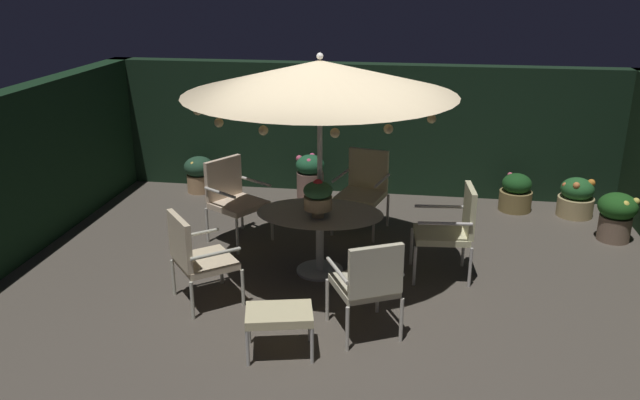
% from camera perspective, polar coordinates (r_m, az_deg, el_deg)
% --- Properties ---
extents(ground_plane, '(8.05, 6.80, 0.02)m').
position_cam_1_polar(ground_plane, '(7.22, 1.55, -7.32)').
color(ground_plane, '#554D43').
extents(hedge_backdrop_rear, '(8.05, 0.30, 1.97)m').
position_cam_1_polar(hedge_backdrop_rear, '(9.94, 4.03, 6.32)').
color(hedge_backdrop_rear, black).
rests_on(hedge_backdrop_rear, ground_plane).
extents(hedge_backdrop_left, '(0.30, 6.80, 1.97)m').
position_cam_1_polar(hedge_backdrop_left, '(8.24, -26.20, 1.50)').
color(hedge_backdrop_left, black).
rests_on(hedge_backdrop_left, ground_plane).
extents(patio_dining_table, '(1.42, 1.01, 0.73)m').
position_cam_1_polar(patio_dining_table, '(7.22, -0.01, -2.22)').
color(patio_dining_table, beige).
rests_on(patio_dining_table, ground_plane).
extents(patio_umbrella, '(2.89, 2.89, 2.47)m').
position_cam_1_polar(patio_umbrella, '(6.78, -0.01, 10.75)').
color(patio_umbrella, silver).
rests_on(patio_umbrella, ground_plane).
extents(centerpiece_planter, '(0.32, 0.32, 0.43)m').
position_cam_1_polar(centerpiece_planter, '(6.94, -0.18, 0.36)').
color(centerpiece_planter, tan).
rests_on(centerpiece_planter, patio_dining_table).
extents(patio_chair_north, '(0.77, 0.78, 0.99)m').
position_cam_1_polar(patio_chair_north, '(5.97, 4.28, -7.15)').
color(patio_chair_north, beige).
rests_on(patio_chair_north, ground_plane).
extents(patio_chair_northeast, '(0.68, 0.61, 1.06)m').
position_cam_1_polar(patio_chair_northeast, '(7.26, 11.59, -2.27)').
color(patio_chair_northeast, silver).
rests_on(patio_chair_northeast, ground_plane).
extents(patio_chair_east, '(0.73, 0.75, 1.04)m').
position_cam_1_polar(patio_chair_east, '(8.50, 3.90, 1.28)').
color(patio_chair_east, beige).
rests_on(patio_chair_east, ground_plane).
extents(patio_chair_southeast, '(0.83, 0.84, 1.04)m').
position_cam_1_polar(patio_chair_southeast, '(8.19, -7.72, 0.48)').
color(patio_chair_southeast, beige).
rests_on(patio_chair_southeast, ground_plane).
extents(patio_chair_south, '(0.82, 0.83, 0.98)m').
position_cam_1_polar(patio_chair_south, '(6.67, -10.92, -4.71)').
color(patio_chair_south, beige).
rests_on(patio_chair_south, ground_plane).
extents(ottoman_footrest, '(0.67, 0.52, 0.43)m').
position_cam_1_polar(ottoman_footrest, '(5.81, -3.63, -10.20)').
color(ottoman_footrest, silver).
rests_on(ottoman_footrest, ground_plane).
extents(potted_plant_back_right, '(0.43, 0.44, 0.66)m').
position_cam_1_polar(potted_plant_back_right, '(9.76, -0.88, 2.22)').
color(potted_plant_back_right, '#836055').
rests_on(potted_plant_back_right, ground_plane).
extents(potted_plant_right_far, '(0.46, 0.46, 0.54)m').
position_cam_1_polar(potted_plant_right_far, '(9.64, 16.92, 0.61)').
color(potted_plant_right_far, olive).
rests_on(potted_plant_right_far, ground_plane).
extents(potted_plant_back_left, '(0.48, 0.48, 0.63)m').
position_cam_1_polar(potted_plant_back_left, '(8.99, 24.72, -1.18)').
color(potted_plant_back_left, '#826855').
rests_on(potted_plant_back_left, ground_plane).
extents(potted_plant_front_corner, '(0.49, 0.49, 0.55)m').
position_cam_1_polar(potted_plant_front_corner, '(9.70, 21.70, 0.22)').
color(potted_plant_front_corner, tan).
rests_on(potted_plant_front_corner, ground_plane).
extents(potted_plant_left_near, '(0.45, 0.45, 0.56)m').
position_cam_1_polar(potted_plant_left_near, '(10.18, -10.63, 2.38)').
color(potted_plant_left_near, tan).
rests_on(potted_plant_left_near, ground_plane).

